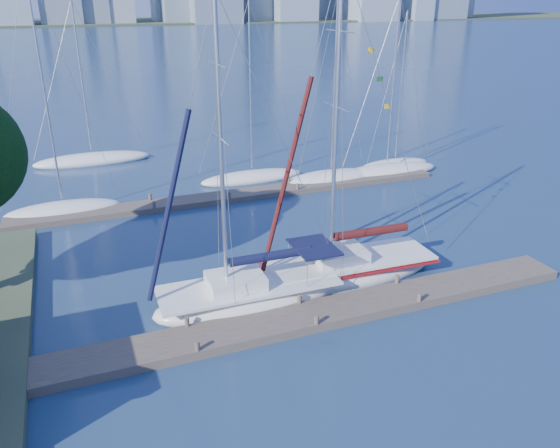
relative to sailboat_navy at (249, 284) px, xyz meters
name	(u,v)px	position (x,y,z in m)	size (l,w,h in m)	color
ground	(307,321)	(1.89, -2.23, -1.06)	(700.00, 700.00, 0.00)	navy
near_dock	(308,317)	(1.89, -2.23, -0.86)	(26.00, 2.00, 0.40)	#493F35
far_dock	(240,195)	(3.89, 13.77, -0.88)	(30.00, 1.80, 0.36)	#493F35
far_shore	(70,23)	(1.89, 317.77, -1.06)	(800.00, 100.00, 1.50)	#38472D
sailboat_navy	(249,284)	(0.00, 0.00, 0.00)	(8.77, 3.00, 13.83)	white
sailboat_maroon	(350,256)	(5.41, 0.66, 0.10)	(9.05, 3.24, 15.16)	white
bg_boat_0	(64,209)	(-7.55, 14.96, -0.75)	(7.49, 3.98, 15.48)	white
bg_boat_2	(252,177)	(5.91, 17.12, -0.80)	(8.17, 3.04, 13.02)	white
bg_boat_3	(331,178)	(11.38, 14.74, -0.77)	(7.79, 5.22, 13.54)	white
bg_boat_4	(386,171)	(16.22, 14.75, -0.78)	(9.17, 3.84, 13.44)	white
bg_boat_5	(395,164)	(17.91, 16.23, -0.82)	(6.41, 3.17, 12.28)	white
bg_boat_6	(93,160)	(-5.02, 26.47, -0.78)	(9.71, 5.56, 13.09)	white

